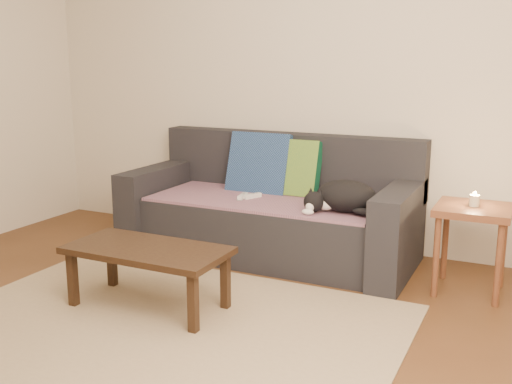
% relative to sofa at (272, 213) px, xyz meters
% --- Properties ---
extents(ground, '(4.50, 4.50, 0.00)m').
position_rel_sofa_xyz_m(ground, '(0.00, -1.57, -0.31)').
color(ground, brown).
rests_on(ground, ground).
extents(back_wall, '(4.50, 0.04, 2.60)m').
position_rel_sofa_xyz_m(back_wall, '(0.00, 0.43, 0.99)').
color(back_wall, beige).
rests_on(back_wall, ground).
extents(sofa, '(2.10, 0.94, 0.87)m').
position_rel_sofa_xyz_m(sofa, '(0.00, 0.00, 0.00)').
color(sofa, '#232328').
rests_on(sofa, ground).
extents(throw_blanket, '(1.66, 0.74, 0.02)m').
position_rel_sofa_xyz_m(throw_blanket, '(0.00, -0.09, 0.12)').
color(throw_blanket, '#3C2648').
rests_on(throw_blanket, sofa).
extents(cushion_navy, '(0.49, 0.26, 0.50)m').
position_rel_sofa_xyz_m(cushion_navy, '(-0.18, 0.17, 0.32)').
color(cushion_navy, '#11254B').
rests_on(cushion_navy, throw_blanket).
extents(cushion_green, '(0.42, 0.22, 0.43)m').
position_rel_sofa_xyz_m(cushion_green, '(0.09, 0.17, 0.32)').
color(cushion_green, '#0B4A30').
rests_on(cushion_green, throw_blanket).
extents(cat, '(0.48, 0.36, 0.21)m').
position_rel_sofa_xyz_m(cat, '(0.61, -0.22, 0.23)').
color(cat, black).
rests_on(cat, throw_blanket).
extents(wii_remote_a, '(0.06, 0.15, 0.03)m').
position_rel_sofa_xyz_m(wii_remote_a, '(-0.16, -0.15, 0.15)').
color(wii_remote_a, white).
rests_on(wii_remote_a, throw_blanket).
extents(wii_remote_b, '(0.09, 0.15, 0.03)m').
position_rel_sofa_xyz_m(wii_remote_b, '(-0.10, -0.11, 0.15)').
color(wii_remote_b, white).
rests_on(wii_remote_b, throw_blanket).
extents(side_table, '(0.44, 0.44, 0.55)m').
position_rel_sofa_xyz_m(side_table, '(1.42, -0.16, 0.14)').
color(side_table, brown).
rests_on(side_table, ground).
extents(candle, '(0.06, 0.06, 0.09)m').
position_rel_sofa_xyz_m(candle, '(1.42, -0.16, 0.28)').
color(candle, beige).
rests_on(candle, side_table).
extents(rug, '(2.50, 1.80, 0.01)m').
position_rel_sofa_xyz_m(rug, '(0.00, -1.42, -0.30)').
color(rug, tan).
rests_on(rug, ground).
extents(coffee_table, '(0.93, 0.47, 0.37)m').
position_rel_sofa_xyz_m(coffee_table, '(-0.23, -1.23, 0.02)').
color(coffee_table, '#2F2212').
rests_on(coffee_table, rug).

